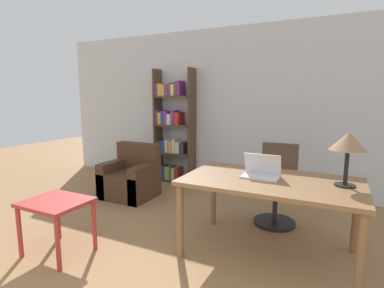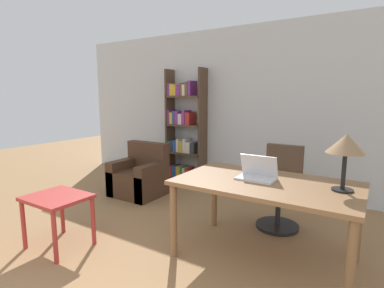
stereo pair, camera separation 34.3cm
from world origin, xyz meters
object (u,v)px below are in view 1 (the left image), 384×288
at_px(office_chair, 277,187).
at_px(bookshelf, 172,132).
at_px(desk, 270,189).
at_px(laptop, 261,172).
at_px(table_lamp, 348,143).
at_px(side_table_blue, 56,209).
at_px(armchair, 131,179).

relative_size(office_chair, bookshelf, 0.48).
distance_m(desk, laptop, 0.18).
xyz_separation_m(laptop, table_lamp, (0.74, 0.04, 0.34)).
relative_size(desk, side_table_blue, 2.74).
bearing_deg(desk, laptop, 157.93).
bearing_deg(armchair, side_table_blue, -75.92).
bearing_deg(laptop, office_chair, 88.57).
bearing_deg(laptop, desk, -22.07).
bearing_deg(side_table_blue, bookshelf, 95.84).
xyz_separation_m(desk, laptop, (-0.11, 0.04, 0.14)).
bearing_deg(side_table_blue, desk, 25.66).
bearing_deg(desk, office_chair, 95.93).
relative_size(table_lamp, bookshelf, 0.24).
bearing_deg(table_lamp, bookshelf, 147.53).
distance_m(office_chair, side_table_blue, 2.51).
height_order(desk, bookshelf, bookshelf).
xyz_separation_m(table_lamp, office_chair, (-0.72, 0.75, -0.71)).
bearing_deg(armchair, table_lamp, -13.95).
relative_size(side_table_blue, bookshelf, 0.29).
height_order(table_lamp, armchair, table_lamp).
xyz_separation_m(side_table_blue, armchair, (-0.43, 1.73, -0.18)).
bearing_deg(table_lamp, desk, -172.84).
bearing_deg(table_lamp, office_chair, 133.92).
height_order(side_table_blue, bookshelf, bookshelf).
distance_m(office_chair, bookshelf, 2.38).
height_order(desk, table_lamp, table_lamp).
height_order(side_table_blue, armchair, armchair).
relative_size(laptop, bookshelf, 0.18).
height_order(desk, laptop, laptop).
height_order(laptop, office_chair, laptop).
bearing_deg(side_table_blue, laptop, 28.05).
bearing_deg(office_chair, laptop, -91.43).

